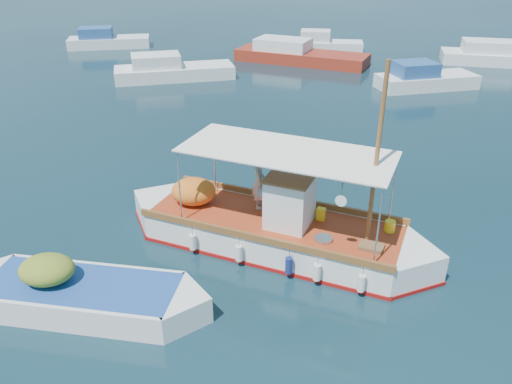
{
  "coord_description": "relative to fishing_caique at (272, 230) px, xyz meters",
  "views": [
    {
      "loc": [
        0.28,
        -12.86,
        8.23
      ],
      "look_at": [
        -0.83,
        0.0,
        1.56
      ],
      "focal_mm": 35.0,
      "sensor_mm": 36.0,
      "label": 1
    }
  ],
  "objects": [
    {
      "name": "ground",
      "position": [
        0.34,
        0.38,
        -0.52
      ],
      "size": [
        160.0,
        160.0,
        0.0
      ],
      "primitive_type": "plane",
      "color": "black",
      "rests_on": "ground"
    },
    {
      "name": "fishing_caique",
      "position": [
        0.0,
        0.0,
        0.0
      ],
      "size": [
        9.23,
        4.7,
        5.92
      ],
      "rotation": [
        0.0,
        0.0,
        -0.31
      ],
      "color": "white",
      "rests_on": "ground"
    },
    {
      "name": "dinghy",
      "position": [
        -4.51,
        -3.2,
        -0.19
      ],
      "size": [
        6.52,
        2.2,
        1.6
      ],
      "rotation": [
        0.0,
        0.0,
        -0.08
      ],
      "color": "white",
      "rests_on": "ground"
    },
    {
      "name": "bg_boat_nw",
      "position": [
        -7.51,
        18.67,
        -0.03
      ],
      "size": [
        7.82,
        4.64,
        1.8
      ],
      "rotation": [
        0.0,
        0.0,
        0.32
      ],
      "color": "silver",
      "rests_on": "ground"
    },
    {
      "name": "bg_boat_n",
      "position": [
        0.46,
        24.04,
        -0.03
      ],
      "size": [
        9.86,
        5.71,
        1.8
      ],
      "rotation": [
        0.0,
        0.0,
        -0.33
      ],
      "color": "maroon",
      "rests_on": "ground"
    },
    {
      "name": "bg_boat_ne",
      "position": [
        8.1,
        17.85,
        -0.03
      ],
      "size": [
        6.29,
        3.94,
        1.8
      ],
      "rotation": [
        0.0,
        0.0,
        0.32
      ],
      "color": "silver",
      "rests_on": "ground"
    },
    {
      "name": "bg_boat_e",
      "position": [
        15.02,
        24.7,
        -0.03
      ],
      "size": [
        9.16,
        3.89,
        1.8
      ],
      "rotation": [
        0.0,
        0.0,
        -0.15
      ],
      "color": "silver",
      "rests_on": "ground"
    },
    {
      "name": "bg_boat_far_w",
      "position": [
        -15.14,
        28.14,
        -0.03
      ],
      "size": [
        6.79,
        3.91,
        1.8
      ],
      "rotation": [
        0.0,
        0.0,
        0.27
      ],
      "color": "silver",
      "rests_on": "ground"
    },
    {
      "name": "bg_boat_far_n",
      "position": [
        2.48,
        28.02,
        -0.03
      ],
      "size": [
        5.75,
        2.24,
        1.8
      ],
      "rotation": [
        0.0,
        0.0,
        -0.04
      ],
      "color": "silver",
      "rests_on": "ground"
    }
  ]
}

